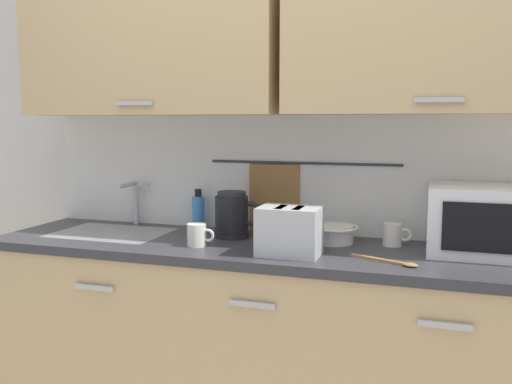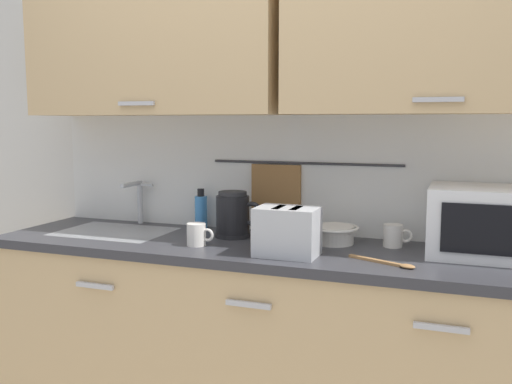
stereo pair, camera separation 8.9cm
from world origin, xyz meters
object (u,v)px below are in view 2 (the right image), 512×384
Objects in this scene: toaster at (287,231)px; mug_by_kettle at (394,236)px; mixing_bowl at (334,233)px; wooden_spoon at (389,263)px; dish_soap_bottle at (201,211)px; electric_kettle at (234,215)px; microwave at (491,222)px; mug_near_sink at (197,235)px.

mug_by_kettle is at bearing 38.54° from toaster.
toaster is 2.13× the size of mug_by_kettle.
mixing_bowl is 0.39m from wooden_spoon.
dish_soap_bottle is 1.63× the size of mug_by_kettle.
electric_kettle is 0.46m from mixing_bowl.
mixing_bowl is (0.46, 0.02, -0.06)m from electric_kettle.
toaster is at bearing -160.77° from microwave.
microwave is at bearing -5.32° from dish_soap_bottle.
microwave reaches higher than dish_soap_bottle.
toaster reaches higher than mixing_bowl.
microwave is at bearing 11.12° from mug_near_sink.
electric_kettle is 0.89× the size of toaster.
wooden_spoon is (0.39, -0.01, -0.09)m from toaster.
toaster reaches higher than wooden_spoon.
dish_soap_bottle is 0.38m from mug_near_sink.
electric_kettle is at bearing 160.48° from wooden_spoon.
microwave is 2.35× the size of dish_soap_bottle.
toaster is (-0.74, -0.26, -0.04)m from microwave.
mug_by_kettle is (0.37, 0.30, -0.05)m from toaster.
toaster is 0.97× the size of wooden_spoon.
mug_near_sink is 0.56× the size of mixing_bowl.
wooden_spoon is at bearing -46.25° from mixing_bowl.
microwave is 0.38m from mug_by_kettle.
mixing_bowl is at bearing -174.94° from mug_by_kettle.
mixing_bowl reaches higher than wooden_spoon.
mug_by_kettle is (0.25, 0.02, 0.00)m from mixing_bowl.
wooden_spoon is at bearing -86.16° from mug_by_kettle.
dish_soap_bottle is at bearing 174.68° from microwave.
toaster is (0.41, -0.03, 0.05)m from mug_near_sink.
microwave reaches higher than mixing_bowl.
microwave is 1.80× the size of toaster.
wooden_spoon is (0.72, -0.26, -0.10)m from electric_kettle.
microwave reaches higher than mug_by_kettle.
mug_near_sink is at bearing -66.72° from dish_soap_bottle.
microwave is at bearing 19.23° from toaster.
dish_soap_bottle is 0.67m from toaster.
dish_soap_bottle is (-0.23, 0.13, -0.01)m from electric_kettle.
microwave reaches higher than toaster.
dish_soap_bottle is at bearing 171.27° from mixing_bowl.
mixing_bowl is 0.84× the size of toaster.
microwave is 0.79m from toaster.
microwave is at bearing -5.91° from mug_by_kettle.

